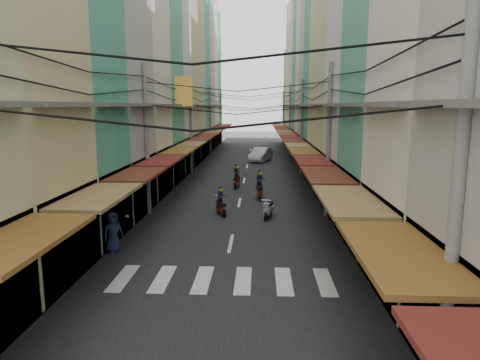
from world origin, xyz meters
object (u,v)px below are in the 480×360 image
(white_car, at_px, (261,161))
(market_umbrella, at_px, (418,232))
(traffic_sign, at_px, (368,205))
(bicycle, at_px, (369,219))

(white_car, distance_m, market_umbrella, 33.63)
(market_umbrella, height_order, traffic_sign, traffic_sign)
(bicycle, height_order, traffic_sign, traffic_sign)
(bicycle, relative_size, traffic_sign, 0.60)
(bicycle, bearing_deg, white_car, 31.33)
(market_umbrella, bearing_deg, white_car, 98.07)
(white_car, bearing_deg, market_umbrella, -65.52)
(bicycle, xyz_separation_m, market_umbrella, (-1.05, -9.64, 2.18))
(market_umbrella, relative_size, traffic_sign, 0.85)
(white_car, height_order, traffic_sign, traffic_sign)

